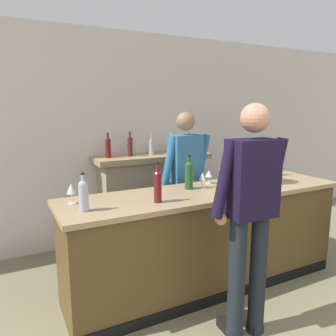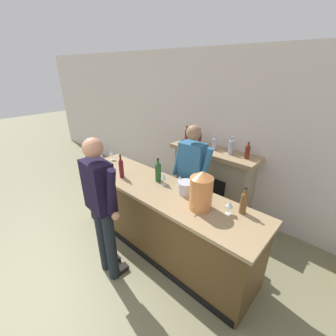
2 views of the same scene
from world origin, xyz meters
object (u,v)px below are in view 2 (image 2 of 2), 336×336
Objects in this scene: person_customer at (102,206)px; wine_bottle_rose_blush at (244,202)px; wine_glass_front_right at (163,177)px; ice_bucket_steel at (186,188)px; wine_bottle_chardonnay_pale at (121,168)px; person_bartender at (191,177)px; fireplace_stone at (212,180)px; wine_bottle_merlot_tall at (158,171)px; wine_glass_near_bucket at (112,153)px; wine_glass_front_left at (180,179)px; wine_glass_by_dispenser at (229,205)px; copper_dispenser at (201,190)px; wine_bottle_port_short at (100,157)px.

wine_bottle_rose_blush is at bearing 39.30° from person_customer.
person_customer is 0.88m from wine_glass_front_right.
wine_bottle_chardonnay_pale is at bearing -164.11° from ice_bucket_steel.
person_bartender is at bearing 159.22° from wine_bottle_rose_blush.
wine_glass_front_right is (-0.01, -1.24, 0.51)m from fireplace_stone.
wine_bottle_chardonnay_pale is at bearing -149.77° from wine_bottle_merlot_tall.
person_bartender is 1.06m from wine_bottle_rose_blush.
fireplace_stone is at bearing 42.97° from wine_glass_near_bucket.
wine_glass_near_bucket is at bearing 179.55° from ice_bucket_steel.
wine_glass_front_right is (-0.36, -0.03, 0.04)m from ice_bucket_steel.
person_bartender is 0.54m from ice_bucket_steel.
wine_glass_near_bucket is at bearing 179.36° from wine_bottle_merlot_tall.
ice_bucket_steel is 0.21m from wine_glass_front_left.
ice_bucket_steel is at bearing 61.11° from person_customer.
person_bartender reaches higher than fireplace_stone.
ice_bucket_steel is 1.30× the size of wine_glass_by_dispenser.
ice_bucket_steel is (-0.32, 0.14, -0.15)m from copper_dispenser.
wine_bottle_merlot_tall is (-0.49, 0.00, 0.07)m from ice_bucket_steel.
wine_bottle_merlot_tall reaches higher than wine_glass_front_right.
wine_glass_front_left is (0.16, -1.10, 0.50)m from fireplace_stone.
copper_dispenser is at bearing -10.02° from wine_bottle_merlot_tall.
person_customer reaches higher than wine_bottle_chardonnay_pale.
wine_glass_by_dispenser is (1.10, -0.03, -0.03)m from wine_bottle_merlot_tall.
wine_bottle_merlot_tall is at bearing 179.99° from ice_bucket_steel.
wine_bottle_port_short reaches higher than wine_glass_front_right.
ice_bucket_steel is at bearing -0.45° from wine_glass_near_bucket.
wine_glass_near_bucket is at bearing 178.90° from wine_glass_by_dispenser.
person_customer is 10.93× the size of wine_glass_front_right.
wine_glass_near_bucket reaches higher than wine_glass_by_dispenser.
wine_bottle_chardonnay_pale is 0.86m from wine_glass_front_left.
person_customer reaches higher than ice_bucket_steel.
person_bartender reaches higher than wine_bottle_merlot_tall.
wine_bottle_port_short is 0.25m from wine_glass_near_bucket.
ice_bucket_steel is 0.68× the size of wine_bottle_port_short.
wine_glass_front_right is (0.14, 0.87, 0.10)m from person_customer.
copper_dispenser is (0.82, 0.76, 0.21)m from person_customer.
person_bartender is 1.44m from wine_glass_near_bucket.
wine_glass_near_bucket is at bearing -137.03° from fireplace_stone.
wine_bottle_rose_blush is 1.95× the size of wine_glass_by_dispenser.
ice_bucket_steel is at bearing 15.89° from wine_bottle_chardonnay_pale.
wine_glass_front_right is at bearing -179.72° from wine_glass_by_dispenser.
copper_dispenser is at bearing -25.98° from wine_glass_front_left.
wine_bottle_chardonnay_pale is at bearing -174.20° from copper_dispenser.
wine_bottle_port_short is at bearing 148.03° from person_customer.
wine_bottle_merlot_tall is 0.33m from wine_glass_front_left.
wine_bottle_rose_blush is (1.21, 0.99, 0.12)m from person_customer.
wine_glass_near_bucket is at bearing 175.40° from copper_dispenser.
wine_glass_front_right is at bearing -2.16° from wine_glass_near_bucket.
wine_glass_front_right is at bearing 21.53° from wine_bottle_chardonnay_pale.
person_bartender reaches higher than wine_glass_front_left.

